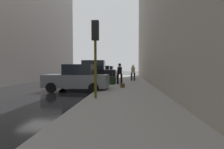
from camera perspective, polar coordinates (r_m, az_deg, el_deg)
name	(u,v)px	position (r m, az deg, el deg)	size (l,w,h in m)	color
ground_plane	(41,90)	(13.13, -22.24, -4.79)	(120.00, 120.00, 0.00)	black
sidewalk	(127,90)	(11.68, 5.06, -5.13)	(4.00, 40.00, 0.15)	gray
parked_gray_coupe	(77,78)	(11.94, -11.24, -1.27)	(4.26, 2.17, 1.79)	slate
parked_black_suv	(92,73)	(16.81, -6.47, 0.43)	(4.67, 2.20, 2.25)	black
parked_silver_sedan	(101,73)	(22.10, -3.71, 0.43)	(4.26, 2.18, 1.79)	#B7BABF
parked_red_hatchback	(106,72)	(27.73, -1.94, 0.82)	(4.23, 2.11, 1.79)	#B2191E
fire_hydrant	(112,78)	(17.64, -0.01, -1.20)	(0.42, 0.22, 0.70)	red
traffic_light	(95,42)	(8.27, -5.45, 10.43)	(0.32, 0.32, 3.60)	#514C0F
pedestrian_with_fedora	(120,73)	(15.27, 2.51, 0.64)	(0.52, 0.44, 1.78)	black
pedestrian_in_tan_coat	(133,72)	(19.07, 6.89, 0.87)	(0.53, 0.49, 1.71)	black
rolling_suitcase	(112,80)	(14.74, 0.13, -1.93)	(0.45, 0.61, 1.04)	black
duffel_bag	(123,85)	(12.69, 3.47, -3.54)	(0.32, 0.44, 0.28)	#472D19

